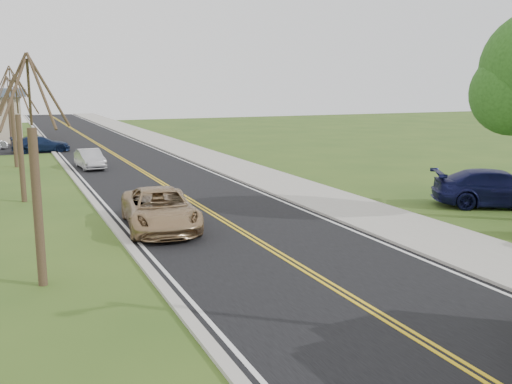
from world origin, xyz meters
TOP-DOWN VIEW (x-y plane):
  - road at (0.00, 40.00)m, footprint 8.00×120.00m
  - curb_right at (4.15, 40.00)m, footprint 0.30×120.00m
  - sidewalk_right at (5.90, 40.00)m, footprint 3.20×120.00m
  - curb_left at (-4.15, 40.00)m, footprint 0.30×120.00m
  - bare_tree_a at (-7.00, 10.00)m, footprint 1.93×2.26m
  - bare_tree_b at (-7.00, 22.00)m, footprint 1.83×2.14m
  - bare_tree_c at (-7.00, 34.00)m, footprint 2.04×2.39m
  - bare_tree_d at (-7.00, 46.00)m, footprint 1.88×2.20m
  - suv_champagne at (-2.57, 14.64)m, footprint 3.03×5.57m
  - sedan_silver at (-2.74, 31.39)m, footprint 1.56×3.82m
  - pickup_navy at (11.92, 12.43)m, footprint 5.95×4.73m
  - lot_car_navy at (-5.00, 42.00)m, footprint 4.43×1.93m

SIDE VIEW (x-z plane):
  - road at x=0.00m, z-range 0.00..0.01m
  - sidewalk_right at x=5.90m, z-range 0.00..0.10m
  - curb_left at x=-4.15m, z-range 0.00..0.10m
  - curb_right at x=4.15m, z-range 0.00..0.12m
  - sedan_silver at x=-2.74m, z-range 0.00..1.23m
  - lot_car_navy at x=-5.00m, z-range 0.00..1.27m
  - suv_champagne at x=-2.57m, z-range 0.00..1.48m
  - pickup_navy at x=11.92m, z-range 0.00..1.61m
  - bare_tree_b at x=-7.00m, z-range -0.39..5.34m
  - bare_tree_d at x=-7.00m, z-range -0.40..5.50m
  - bare_tree_a at x=-7.00m, z-range -0.41..5.66m
  - bare_tree_c at x=-7.00m, z-range -0.44..5.99m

